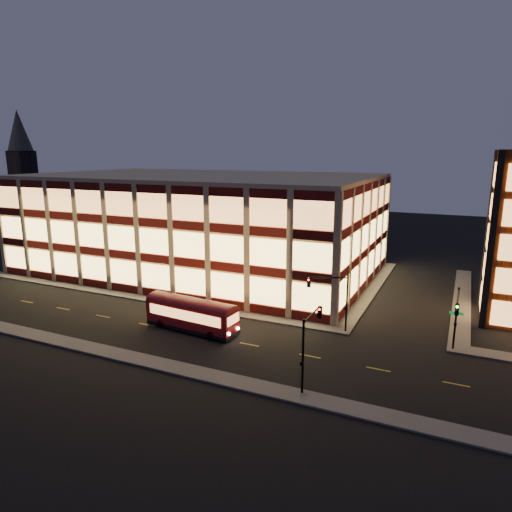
% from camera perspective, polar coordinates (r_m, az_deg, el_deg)
% --- Properties ---
extents(ground, '(200.00, 200.00, 0.00)m').
position_cam_1_polar(ground, '(56.64, -12.95, -5.74)').
color(ground, black).
rests_on(ground, ground).
extents(sidewalk_office_south, '(54.00, 2.00, 0.15)m').
position_cam_1_polar(sidewalk_office_south, '(59.16, -14.68, -4.95)').
color(sidewalk_office_south, '#514F4C').
rests_on(sidewalk_office_south, ground).
extents(sidewalk_office_east, '(2.00, 30.00, 0.15)m').
position_cam_1_polar(sidewalk_office_east, '(62.61, 14.25, -3.93)').
color(sidewalk_office_east, '#514F4C').
rests_on(sidewalk_office_east, ground).
extents(sidewalk_tower_west, '(2.00, 30.00, 0.15)m').
position_cam_1_polar(sidewalk_tower_west, '(61.74, 24.35, -4.95)').
color(sidewalk_tower_west, '#514F4C').
rests_on(sidewalk_tower_west, ground).
extents(sidewalk_near, '(100.00, 2.00, 0.15)m').
position_cam_1_polar(sidewalk_near, '(47.73, -22.63, -9.92)').
color(sidewalk_near, '#514F4C').
rests_on(sidewalk_near, ground).
extents(office_building, '(50.45, 30.45, 14.50)m').
position_cam_1_polar(office_building, '(70.12, -6.72, 4.18)').
color(office_building, tan).
rests_on(office_building, ground).
extents(church_tower, '(5.00, 5.00, 18.00)m').
position_cam_1_polar(church_tower, '(132.34, -26.93, 7.73)').
color(church_tower, '#2D2621').
rests_on(church_tower, ground).
extents(church_spire, '(6.00, 6.00, 10.00)m').
position_cam_1_polar(church_spire, '(132.15, -27.56, 13.76)').
color(church_spire, '#4C473F').
rests_on(church_spire, church_tower).
extents(traffic_signal_far, '(3.79, 1.87, 6.00)m').
position_cam_1_polar(traffic_signal_far, '(45.91, 9.59, -4.61)').
color(traffic_signal_far, black).
rests_on(traffic_signal_far, ground).
extents(traffic_signal_right, '(1.20, 4.37, 6.00)m').
position_cam_1_polar(traffic_signal_right, '(43.71, 23.78, -6.48)').
color(traffic_signal_right, black).
rests_on(traffic_signal_right, ground).
extents(traffic_signal_near, '(0.32, 4.45, 6.00)m').
position_cam_1_polar(traffic_signal_near, '(35.39, 6.70, -9.90)').
color(traffic_signal_near, black).
rests_on(traffic_signal_near, ground).
extents(trolley_bus, '(10.15, 3.36, 3.38)m').
position_cam_1_polar(trolley_bus, '(47.00, -8.05, -7.02)').
color(trolley_bus, maroon).
rests_on(trolley_bus, ground).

